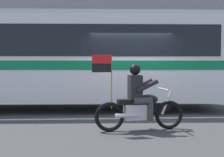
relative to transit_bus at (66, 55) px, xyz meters
The scene contains 7 objects.
ground_plane 3.05m from the transit_bus, 29.86° to the right, with size 60.00×60.00×0.00m, color #3D3D3F.
sidewalk_curb 4.78m from the transit_bus, 61.99° to the left, with size 28.00×3.80×0.15m, color gray.
lane_center_stripe 3.33m from the transit_bus, 40.79° to the right, with size 26.60×0.14×0.01m, color silver.
office_building_facade 7.12m from the transit_bus, 71.45° to the left, with size 28.00×0.89×9.40m.
transit_bus is the anchor object (origin of this frame).
motorcycle_with_rider 4.02m from the transit_bus, 58.19° to the right, with size 2.19×0.67×1.78m.
fire_hydrant 5.78m from the transit_bus, 29.62° to the left, with size 0.22×0.30×0.75m.
Camera 1 is at (-1.06, -8.54, 1.55)m, focal length 44.88 mm.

